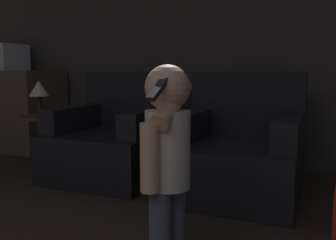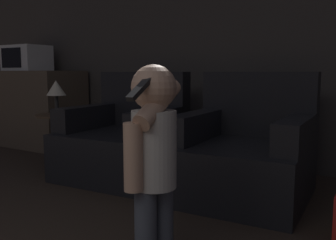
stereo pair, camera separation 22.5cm
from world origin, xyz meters
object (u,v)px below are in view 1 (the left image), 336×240
(armchair_left, at_px, (114,141))
(microwave, at_px, (2,58))
(lamp, at_px, (39,89))
(person_toddler, at_px, (167,150))
(armchair_right, at_px, (238,153))

(armchair_left, relative_size, microwave, 1.91)
(armchair_left, distance_m, microwave, 2.06)
(lamp, bearing_deg, armchair_left, 4.53)
(person_toddler, distance_m, lamp, 2.14)
(armchair_right, relative_size, microwave, 1.89)
(armchair_right, xyz_separation_m, lamp, (-1.84, -0.06, 0.43))
(armchair_right, height_order, person_toddler, person_toddler)
(person_toddler, xyz_separation_m, microwave, (-2.92, 1.64, 0.51))
(person_toddler, bearing_deg, armchair_left, -126.65)
(person_toddler, bearing_deg, armchair_right, -169.91)
(lamp, bearing_deg, person_toddler, -30.90)
(armchair_left, height_order, armchair_right, same)
(microwave, xyz_separation_m, lamp, (1.09, -0.55, -0.32))
(armchair_left, bearing_deg, lamp, -178.93)
(microwave, bearing_deg, person_toddler, -29.29)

